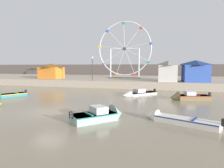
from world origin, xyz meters
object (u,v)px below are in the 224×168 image
at_px(carnival_booth_blue_tent, 195,71).
at_px(promenade_lamp_near, 92,65).
at_px(motorboat_white_red_stripe, 173,119).
at_px(motorboat_seafoam, 103,115).
at_px(ferris_wheel_white_frame, 125,50).
at_px(motorboat_pale_grey, 137,94).
at_px(carnival_booth_orange_canopy, 51,71).
at_px(carnival_booth_white_ticket, 168,71).
at_px(motorboat_olive_wood, 187,97).
at_px(motorboat_teal_painted, 6,95).

distance_m(carnival_booth_blue_tent, promenade_lamp_near, 17.27).
height_order(motorboat_white_red_stripe, motorboat_seafoam, motorboat_seafoam).
distance_m(ferris_wheel_white_frame, carnival_booth_blue_tent, 16.26).
height_order(motorboat_pale_grey, carnival_booth_blue_tent, carnival_booth_blue_tent).
distance_m(carnival_booth_orange_canopy, carnival_booth_white_ticket, 23.71).
bearing_deg(motorboat_white_red_stripe, carnival_booth_white_ticket, -66.60).
height_order(motorboat_seafoam, carnival_booth_blue_tent, carnival_booth_blue_tent).
relative_size(motorboat_white_red_stripe, ferris_wheel_white_frame, 0.43).
xyz_separation_m(ferris_wheel_white_frame, carnival_booth_orange_canopy, (-14.37, -6.03, -4.51)).
bearing_deg(motorboat_olive_wood, promenade_lamp_near, -45.79).
height_order(motorboat_seafoam, promenade_lamp_near, promenade_lamp_near).
relative_size(motorboat_olive_wood, promenade_lamp_near, 1.09).
bearing_deg(motorboat_olive_wood, carnival_booth_orange_canopy, -41.15).
height_order(motorboat_olive_wood, motorboat_teal_painted, motorboat_olive_wood).
relative_size(motorboat_white_red_stripe, motorboat_teal_painted, 1.28).
relative_size(motorboat_olive_wood, motorboat_seafoam, 1.18).
xyz_separation_m(motorboat_teal_painted, promenade_lamp_near, (6.39, 12.95, 3.77)).
height_order(motorboat_olive_wood, motorboat_seafoam, motorboat_seafoam).
height_order(motorboat_white_red_stripe, carnival_booth_white_ticket, carnival_booth_white_ticket).
relative_size(ferris_wheel_white_frame, carnival_booth_white_ticket, 3.37).
height_order(motorboat_olive_wood, promenade_lamp_near, promenade_lamp_near).
bearing_deg(carnival_booth_orange_canopy, motorboat_olive_wood, -25.51).
distance_m(motorboat_seafoam, motorboat_teal_painted, 16.16).
relative_size(motorboat_pale_grey, carnival_booth_orange_canopy, 1.01).
bearing_deg(ferris_wheel_white_frame, motorboat_teal_painted, -113.81).
height_order(motorboat_teal_painted, ferris_wheel_white_frame, ferris_wheel_white_frame).
bearing_deg(motorboat_white_red_stripe, motorboat_olive_wood, -77.39).
bearing_deg(motorboat_teal_painted, motorboat_pale_grey, 138.42).
relative_size(motorboat_teal_painted, ferris_wheel_white_frame, 0.33).
relative_size(motorboat_white_red_stripe, carnival_booth_blue_tent, 1.14).
bearing_deg(promenade_lamp_near, motorboat_white_red_stripe, -55.12).
xyz_separation_m(motorboat_seafoam, carnival_booth_white_ticket, (4.56, 21.27, 2.74)).
bearing_deg(carnival_booth_blue_tent, motorboat_pale_grey, -137.36).
bearing_deg(carnival_booth_orange_canopy, motorboat_pale_grey, -28.20).
xyz_separation_m(ferris_wheel_white_frame, carnival_booth_blue_tent, (13.48, -8.02, -4.29)).
xyz_separation_m(motorboat_white_red_stripe, motorboat_seafoam, (-4.85, -0.62, 0.10)).
height_order(motorboat_seafoam, ferris_wheel_white_frame, ferris_wheel_white_frame).
bearing_deg(motorboat_pale_grey, motorboat_teal_painted, -28.37).
height_order(carnival_booth_white_ticket, promenade_lamp_near, promenade_lamp_near).
relative_size(motorboat_olive_wood, motorboat_white_red_stripe, 0.88).
height_order(motorboat_white_red_stripe, promenade_lamp_near, promenade_lamp_near).
distance_m(motorboat_teal_painted, carnival_booth_blue_tent, 27.95).
bearing_deg(carnival_booth_blue_tent, motorboat_white_red_stripe, -106.45).
bearing_deg(ferris_wheel_white_frame, carnival_booth_white_ticket, -41.41).
distance_m(motorboat_olive_wood, motorboat_pale_grey, 6.21).
xyz_separation_m(carnival_booth_orange_canopy, carnival_booth_white_ticket, (23.61, -2.12, 0.21)).
distance_m(motorboat_seafoam, carnival_booth_white_ticket, 21.93).
height_order(motorboat_olive_wood, carnival_booth_white_ticket, carnival_booth_white_ticket).
bearing_deg(motorboat_seafoam, motorboat_pale_grey, 40.28).
bearing_deg(motorboat_white_red_stripe, motorboat_pale_grey, -47.49).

